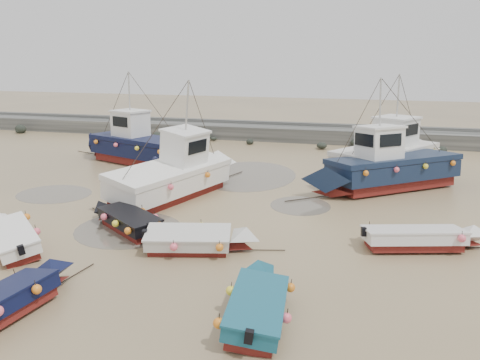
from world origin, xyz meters
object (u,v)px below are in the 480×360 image
object	(u,v)px
dinghy_3	(423,236)
dinghy_4	(126,217)
dinghy_0	(13,233)
cabin_boat_0	(135,144)
cabin_boat_1	(177,172)
cabin_boat_2	(385,167)
person	(156,187)
dinghy_2	(257,300)
cabin_boat_3	(391,154)
dinghy_5	(198,238)
dinghy_1	(11,296)

from	to	relation	value
dinghy_3	dinghy_4	world-z (taller)	same
dinghy_0	dinghy_3	world-z (taller)	same
cabin_boat_0	cabin_boat_1	xyz separation A→B (m)	(5.69, -6.72, 0.02)
cabin_boat_2	person	size ratio (longest dim) A/B	5.22
dinghy_0	dinghy_2	world-z (taller)	same
cabin_boat_0	cabin_boat_3	distance (m)	17.25
dinghy_3	cabin_boat_2	size ratio (longest dim) A/B	0.64
dinghy_3	dinghy_2	bearing A→B (deg)	-54.95
cabin_boat_1	cabin_boat_3	bearing A→B (deg)	54.76
dinghy_2	person	size ratio (longest dim) A/B	3.09
dinghy_0	dinghy_4	bearing A→B (deg)	-9.20
dinghy_5	cabin_boat_2	bearing A→B (deg)	131.83
dinghy_3	cabin_boat_0	distance (m)	20.93
cabin_boat_1	dinghy_5	bearing A→B (deg)	-41.21
cabin_boat_1	dinghy_1	bearing A→B (deg)	-71.25
cabin_boat_1	dinghy_0	bearing A→B (deg)	-95.18
dinghy_3	cabin_boat_0	world-z (taller)	cabin_boat_0
dinghy_1	cabin_boat_2	distance (m)	19.87
dinghy_3	cabin_boat_3	size ratio (longest dim) A/B	0.65
dinghy_4	cabin_boat_0	world-z (taller)	cabin_boat_0
dinghy_4	cabin_boat_0	bearing A→B (deg)	59.19
dinghy_5	dinghy_2	bearing A→B (deg)	25.70
dinghy_3	cabin_boat_1	bearing A→B (deg)	-124.26
dinghy_3	cabin_boat_2	xyz separation A→B (m)	(-1.09, 8.25, 0.78)
dinghy_5	person	xyz separation A→B (m)	(-5.22, 7.92, -0.56)
dinghy_0	cabin_boat_1	distance (m)	8.90
dinghy_3	person	world-z (taller)	dinghy_3
cabin_boat_3	person	distance (m)	14.80
dinghy_3	person	bearing A→B (deg)	-126.68
person	dinghy_5	bearing A→B (deg)	114.38
dinghy_5	cabin_boat_1	bearing A→B (deg)	-165.14
dinghy_3	cabin_boat_3	bearing A→B (deg)	168.01
dinghy_2	cabin_boat_3	world-z (taller)	cabin_boat_3
dinghy_2	person	world-z (taller)	dinghy_2
cabin_boat_1	dinghy_4	bearing A→B (deg)	-73.43
cabin_boat_0	dinghy_1	bearing A→B (deg)	-145.03
dinghy_4	dinghy_1	bearing A→B (deg)	-145.93
dinghy_1	dinghy_2	xyz separation A→B (m)	(7.22, 1.51, 0.00)
dinghy_4	dinghy_3	bearing A→B (deg)	-51.16
dinghy_1	dinghy_5	xyz separation A→B (m)	(3.99, 5.62, 0.00)
dinghy_4	cabin_boat_3	distance (m)	17.46
dinghy_3	cabin_boat_1	distance (m)	12.84
dinghy_2	dinghy_5	size ratio (longest dim) A/B	1.02
dinghy_1	cabin_boat_2	bearing A→B (deg)	65.05
dinghy_0	person	bearing A→B (deg)	29.13
cabin_boat_0	cabin_boat_1	bearing A→B (deg)	-119.85
dinghy_0	cabin_boat_0	distance (m)	14.76
dinghy_2	cabin_boat_2	world-z (taller)	cabin_boat_2
dinghy_2	dinghy_5	world-z (taller)	same
cabin_boat_2	cabin_boat_3	bearing A→B (deg)	-44.39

